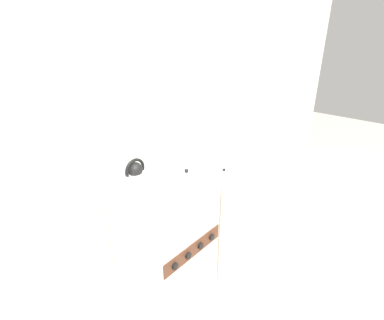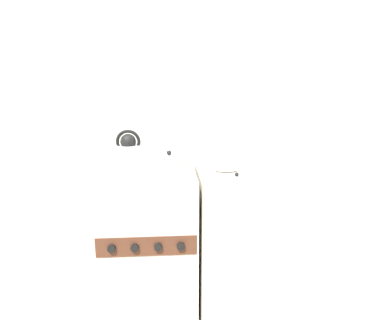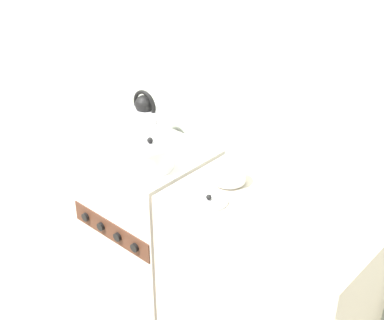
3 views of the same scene
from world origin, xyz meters
name	(u,v)px [view 1 (image 1 of 3)]	position (x,y,z in m)	size (l,w,h in m)	color
ground_plane	(193,309)	(0.00, 0.00, 0.00)	(12.00, 12.00, 0.00)	#B2A893
wall_back	(127,129)	(0.00, 0.59, 1.25)	(7.00, 0.06, 2.50)	silver
stove	(166,245)	(0.00, 0.26, 0.44)	(0.56, 0.55, 0.89)	silver
counter	(226,203)	(0.74, 0.26, 0.44)	(0.88, 0.52, 0.88)	beige
kettle	(136,180)	(-0.12, 0.38, 0.98)	(0.22, 0.18, 0.25)	silver
cooking_pot	(187,181)	(0.13, 0.17, 0.95)	(0.22, 0.22, 0.15)	silver
enamel_bowl	(203,163)	(0.47, 0.31, 0.91)	(0.15, 0.15, 0.06)	white
loose_pot_lid	(224,172)	(0.51, 0.13, 0.89)	(0.16, 0.16, 0.03)	silver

